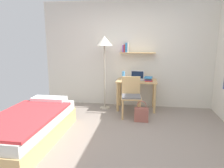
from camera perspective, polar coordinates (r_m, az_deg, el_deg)
The scene contains 10 objects.
ground_plane at distance 3.46m, azimuth 2.43°, elevation -15.78°, with size 5.28×5.28×0.00m, color gray.
wall_back at distance 5.10m, azimuth 5.18°, elevation 8.29°, with size 4.40×0.27×2.60m.
bed at distance 3.64m, azimuth -22.34°, elevation -11.12°, with size 0.95×1.94×0.54m.
desk at distance 4.86m, azimuth 6.93°, elevation -0.57°, with size 0.94×0.57×0.71m.
desk_chair at distance 4.40m, azimuth 5.38°, elevation -3.03°, with size 0.47×0.45×0.86m.
standing_lamp at distance 4.79m, azimuth -2.16°, elevation 10.84°, with size 0.38×0.38×1.74m.
laptop at distance 4.92m, azimuth 7.14°, elevation 1.86°, with size 0.33×0.22×0.21m.
water_bottle at distance 4.84m, azimuth 3.24°, elevation 2.37°, with size 0.07×0.07×0.21m, color #4C99DB.
book_stack at distance 4.78m, azimuth 10.27°, elevation 1.40°, with size 0.20×0.26×0.10m.
handbag at distance 4.21m, azimuth 8.28°, elevation -8.43°, with size 0.28×0.12×0.44m.
Camera 1 is at (0.34, -3.05, 1.59)m, focal length 32.41 mm.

